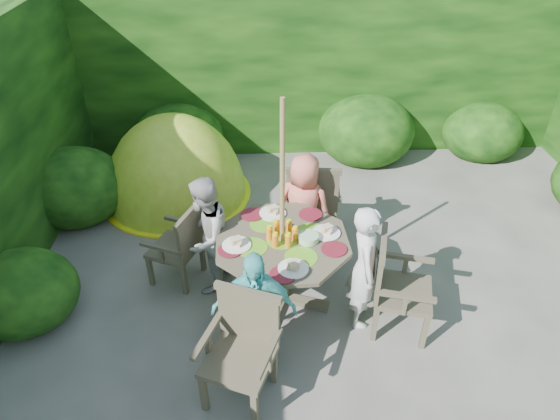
{
  "coord_description": "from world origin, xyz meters",
  "views": [
    {
      "loc": [
        -1.04,
        -3.42,
        3.69
      ],
      "look_at": [
        -0.83,
        0.7,
        0.85
      ],
      "focal_mm": 32.0,
      "sensor_mm": 36.0,
      "label": 1
    }
  ],
  "objects_px": {
    "garden_chair_left": "(180,245)",
    "garden_chair_back": "(312,201)",
    "parasol_pole": "(282,212)",
    "child_left": "(206,236)",
    "child_right": "(365,267)",
    "child_back": "(304,207)",
    "child_front": "(254,311)",
    "garden_chair_right": "(395,285)",
    "dome_tent": "(178,195)",
    "patio_table": "(283,250)",
    "garden_chair_front": "(242,347)"
  },
  "relations": [
    {
      "from": "patio_table",
      "to": "garden_chair_right",
      "type": "height_order",
      "value": "garden_chair_right"
    },
    {
      "from": "garden_chair_back",
      "to": "child_left",
      "type": "height_order",
      "value": "child_left"
    },
    {
      "from": "dome_tent",
      "to": "garden_chair_left",
      "type": "bearing_deg",
      "value": -71.03
    },
    {
      "from": "parasol_pole",
      "to": "child_left",
      "type": "distance_m",
      "value": 0.92
    },
    {
      "from": "garden_chair_left",
      "to": "dome_tent",
      "type": "bearing_deg",
      "value": -147.47
    },
    {
      "from": "garden_chair_back",
      "to": "child_front",
      "type": "height_order",
      "value": "child_front"
    },
    {
      "from": "garden_chair_right",
      "to": "child_front",
      "type": "distance_m",
      "value": 1.35
    },
    {
      "from": "parasol_pole",
      "to": "garden_chair_back",
      "type": "relative_size",
      "value": 2.17
    },
    {
      "from": "garden_chair_back",
      "to": "garden_chair_front",
      "type": "bearing_deg",
      "value": 74.78
    },
    {
      "from": "garden_chair_front",
      "to": "child_front",
      "type": "xyz_separation_m",
      "value": [
        0.1,
        0.28,
        0.11
      ]
    },
    {
      "from": "patio_table",
      "to": "garden_chair_right",
      "type": "distance_m",
      "value": 1.1
    },
    {
      "from": "garden_chair_back",
      "to": "parasol_pole",
      "type": "bearing_deg",
      "value": 74.1
    },
    {
      "from": "parasol_pole",
      "to": "dome_tent",
      "type": "xyz_separation_m",
      "value": [
        -1.32,
        2.06,
        -1.1
      ]
    },
    {
      "from": "child_front",
      "to": "garden_chair_back",
      "type": "bearing_deg",
      "value": 70.83
    },
    {
      "from": "child_back",
      "to": "garden_chair_right",
      "type": "bearing_deg",
      "value": 148.13
    },
    {
      "from": "child_right",
      "to": "child_back",
      "type": "height_order",
      "value": "child_right"
    },
    {
      "from": "child_left",
      "to": "child_back",
      "type": "height_order",
      "value": "child_left"
    },
    {
      "from": "child_right",
      "to": "child_left",
      "type": "bearing_deg",
      "value": 77.07
    },
    {
      "from": "child_left",
      "to": "child_back",
      "type": "relative_size",
      "value": 1.02
    },
    {
      "from": "parasol_pole",
      "to": "garden_chair_front",
      "type": "distance_m",
      "value": 1.24
    },
    {
      "from": "child_right",
      "to": "child_back",
      "type": "xyz_separation_m",
      "value": [
        -0.47,
        1.03,
        -0.02
      ]
    },
    {
      "from": "garden_chair_left",
      "to": "child_right",
      "type": "relative_size",
      "value": 0.67
    },
    {
      "from": "child_front",
      "to": "child_right",
      "type": "bearing_deg",
      "value": 26.52
    },
    {
      "from": "garden_chair_back",
      "to": "child_back",
      "type": "xyz_separation_m",
      "value": [
        -0.12,
        -0.27,
        0.09
      ]
    },
    {
      "from": "garden_chair_left",
      "to": "garden_chair_right",
      "type": "bearing_deg",
      "value": 92.71
    },
    {
      "from": "child_left",
      "to": "garden_chair_left",
      "type": "bearing_deg",
      "value": -92.69
    },
    {
      "from": "garden_chair_left",
      "to": "child_back",
      "type": "relative_size",
      "value": 0.69
    },
    {
      "from": "child_left",
      "to": "dome_tent",
      "type": "distance_m",
      "value": 1.98
    },
    {
      "from": "child_back",
      "to": "child_left",
      "type": "bearing_deg",
      "value": 49.54
    },
    {
      "from": "child_right",
      "to": "patio_table",
      "type": "bearing_deg",
      "value": 77.0
    },
    {
      "from": "patio_table",
      "to": "garden_chair_right",
      "type": "xyz_separation_m",
      "value": [
        1.02,
        -0.39,
        -0.14
      ]
    },
    {
      "from": "garden_chair_back",
      "to": "child_front",
      "type": "distance_m",
      "value": 1.89
    },
    {
      "from": "child_back",
      "to": "garden_chair_back",
      "type": "bearing_deg",
      "value": -89.92
    },
    {
      "from": "dome_tent",
      "to": "patio_table",
      "type": "bearing_deg",
      "value": -47.84
    },
    {
      "from": "child_front",
      "to": "dome_tent",
      "type": "height_order",
      "value": "child_front"
    },
    {
      "from": "child_right",
      "to": "child_front",
      "type": "xyz_separation_m",
      "value": [
        -1.03,
        -0.47,
        -0.03
      ]
    },
    {
      "from": "garden_chair_right",
      "to": "child_front",
      "type": "relative_size",
      "value": 0.79
    },
    {
      "from": "garden_chair_left",
      "to": "dome_tent",
      "type": "distance_m",
      "value": 1.77
    },
    {
      "from": "garden_chair_front",
      "to": "child_left",
      "type": "distance_m",
      "value": 1.36
    },
    {
      "from": "garden_chair_left",
      "to": "garden_chair_back",
      "type": "relative_size",
      "value": 0.86
    },
    {
      "from": "garden_chair_left",
      "to": "garden_chair_back",
      "type": "height_order",
      "value": "garden_chair_back"
    },
    {
      "from": "child_back",
      "to": "child_front",
      "type": "height_order",
      "value": "child_back"
    },
    {
      "from": "garden_chair_left",
      "to": "child_left",
      "type": "xyz_separation_m",
      "value": [
        0.29,
        -0.1,
        0.18
      ]
    },
    {
      "from": "patio_table",
      "to": "parasol_pole",
      "type": "relative_size",
      "value": 0.79
    },
    {
      "from": "child_right",
      "to": "child_left",
      "type": "xyz_separation_m",
      "value": [
        -1.5,
        0.55,
        -0.01
      ]
    },
    {
      "from": "child_back",
      "to": "child_front",
      "type": "distance_m",
      "value": 1.6
    },
    {
      "from": "garden_chair_front",
      "to": "child_left",
      "type": "bearing_deg",
      "value": 128.26
    },
    {
      "from": "garden_chair_front",
      "to": "child_front",
      "type": "distance_m",
      "value": 0.31
    },
    {
      "from": "garden_chair_left",
      "to": "child_left",
      "type": "bearing_deg",
      "value": 93.51
    },
    {
      "from": "garden_chair_front",
      "to": "child_right",
      "type": "height_order",
      "value": "child_right"
    }
  ]
}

